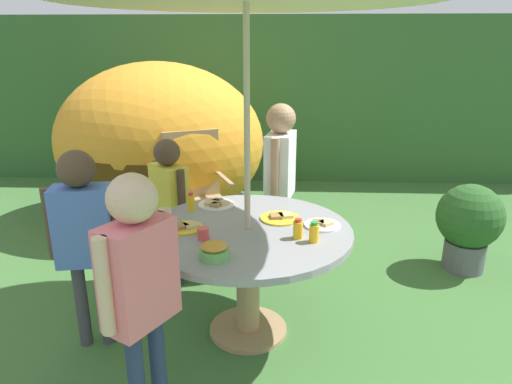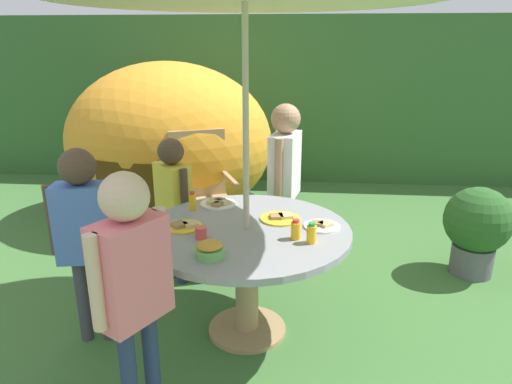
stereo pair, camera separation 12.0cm
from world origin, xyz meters
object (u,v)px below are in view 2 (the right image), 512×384
Objects in this scene: potted_plant at (477,226)px; plate_back_edge at (184,226)px; garden_table at (247,249)px; child_in_blue_shirt at (84,223)px; plate_far_left at (322,226)px; juice_bottle_near_left at (312,234)px; wooden_chair at (202,188)px; juice_bottle_center_front at (156,235)px; child_in_yellow_shirt at (173,193)px; juice_bottle_far_right at (193,201)px; dome_tent at (169,142)px; plate_center_back at (280,218)px; cup_near at (201,233)px; snack_bowl at (210,250)px; child_in_white_shirt at (285,166)px; juice_bottle_mid_left at (296,230)px; plate_near_right at (218,203)px; child_in_pink_shirt at (131,271)px.

plate_back_edge reaches higher than potted_plant.
garden_table is 1.97m from potted_plant.
plate_far_left is (1.39, 0.22, -0.05)m from child_in_blue_shirt.
wooden_chair is at bearing 124.15° from juice_bottle_near_left.
plate_back_edge is 0.28m from juice_bottle_center_front.
child_in_yellow_shirt is (-0.62, 0.62, 0.14)m from garden_table.
juice_bottle_center_front reaches higher than potted_plant.
child_in_blue_shirt is at bearing -166.61° from plate_back_edge.
juice_bottle_far_right is 0.58m from juice_bottle_center_front.
dome_tent is at bearing 96.24° from wooden_chair.
child_in_yellow_shirt reaches higher than plate_center_back.
dome_tent is 36.01× the size of cup_near.
child_in_white_shirt is at bearing 75.93° from snack_bowl.
plate_back_edge is at bearing 168.95° from juice_bottle_near_left.
cup_near is at bearing -71.64° from juice_bottle_far_right.
juice_bottle_mid_left is (0.82, -1.29, 0.19)m from wooden_chair.
juice_bottle_center_front is at bearing -159.14° from plate_far_left.
snack_bowl is (0.89, -2.44, -0.03)m from dome_tent.
juice_bottle_center_front is at bearing -108.08° from plate_near_right.
garden_table is 9.70× the size of juice_bottle_center_front.
plate_near_right is 2.05× the size of juice_bottle_near_left.
potted_plant is 2.78m from child_in_pink_shirt.
juice_bottle_center_front is at bearing 33.52° from child_in_pink_shirt.
potted_plant is 4.51× the size of snack_bowl.
snack_bowl is 1.23× the size of juice_bottle_center_front.
child_in_yellow_shirt is 1.29m from juice_bottle_near_left.
garden_table is 0.89m from child_in_yellow_shirt.
potted_plant is 2.33m from snack_bowl.
wooden_chair reaches higher than garden_table.
dome_tent reaches higher than plate_near_right.
dome_tent reaches higher than wooden_chair.
child_in_pink_shirt is 9.83× the size of juice_bottle_center_front.
plate_near_right is at bearing -94.18° from wooden_chair.
juice_bottle_center_front is 0.26m from cup_near.
child_in_white_shirt reaches higher than garden_table.
child_in_white_shirt reaches higher than juice_bottle_center_front.
child_in_blue_shirt is at bearing 179.33° from juice_bottle_near_left.
child_in_pink_shirt is 5.79× the size of plate_far_left.
plate_back_edge is at bearing -107.27° from wooden_chair.
wooden_chair reaches higher than plate_back_edge.
child_in_blue_shirt is at bearing -171.04° from plate_far_left.
garden_table is 0.94× the size of child_in_white_shirt.
plate_near_right is at bearing 72.32° from plate_back_edge.
child_in_yellow_shirt is 1.22m from plate_far_left.
plate_far_left is 1.70× the size of juice_bottle_center_front.
child_in_white_shirt is (0.20, 0.97, 0.28)m from garden_table.
potted_plant is 6.07× the size of juice_bottle_near_left.
plate_center_back is (0.72, -1.00, 0.14)m from wooden_chair.
child_in_pink_shirt reaches higher than juice_bottle_center_front.
plate_near_right is (0.69, 0.55, -0.05)m from child_in_blue_shirt.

